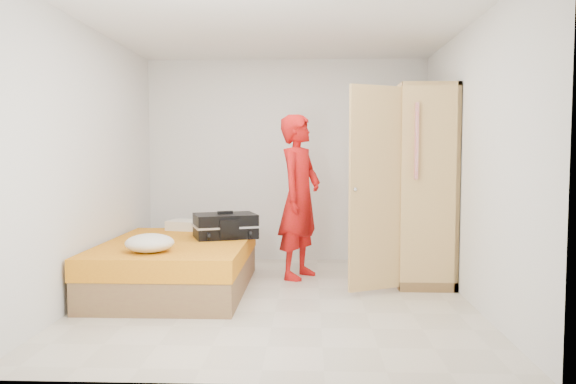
{
  "coord_description": "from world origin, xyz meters",
  "views": [
    {
      "loc": [
        0.31,
        -5.29,
        1.4
      ],
      "look_at": [
        0.08,
        0.42,
        1.0
      ],
      "focal_mm": 35.0,
      "sensor_mm": 36.0,
      "label": 1
    }
  ],
  "objects_px": {
    "person": "(300,197)",
    "suitcase": "(225,226)",
    "wardrobe": "(416,190)",
    "round_cushion": "(150,243)",
    "bed": "(177,266)"
  },
  "relations": [
    {
      "from": "person",
      "to": "suitcase",
      "type": "height_order",
      "value": "person"
    },
    {
      "from": "wardrobe",
      "to": "suitcase",
      "type": "xyz_separation_m",
      "value": [
        -2.05,
        -0.24,
        -0.37
      ]
    },
    {
      "from": "suitcase",
      "to": "wardrobe",
      "type": "bearing_deg",
      "value": -12.66
    },
    {
      "from": "round_cushion",
      "to": "bed",
      "type": "bearing_deg",
      "value": 81.27
    },
    {
      "from": "suitcase",
      "to": "person",
      "type": "bearing_deg",
      "value": 4.47
    },
    {
      "from": "wardrobe",
      "to": "round_cushion",
      "type": "xyz_separation_m",
      "value": [
        -2.6,
        -1.15,
        -0.42
      ]
    },
    {
      "from": "wardrobe",
      "to": "person",
      "type": "xyz_separation_m",
      "value": [
        -1.27,
        0.1,
        -0.09
      ]
    },
    {
      "from": "wardrobe",
      "to": "bed",
      "type": "bearing_deg",
      "value": -168.07
    },
    {
      "from": "bed",
      "to": "person",
      "type": "relative_size",
      "value": 1.11
    },
    {
      "from": "suitcase",
      "to": "round_cushion",
      "type": "height_order",
      "value": "suitcase"
    },
    {
      "from": "wardrobe",
      "to": "round_cushion",
      "type": "height_order",
      "value": "wardrobe"
    },
    {
      "from": "bed",
      "to": "round_cushion",
      "type": "bearing_deg",
      "value": -98.73
    },
    {
      "from": "bed",
      "to": "suitcase",
      "type": "height_order",
      "value": "suitcase"
    },
    {
      "from": "wardrobe",
      "to": "round_cushion",
      "type": "relative_size",
      "value": 4.78
    },
    {
      "from": "person",
      "to": "suitcase",
      "type": "xyz_separation_m",
      "value": [
        -0.78,
        -0.35,
        -0.29
      ]
    }
  ]
}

